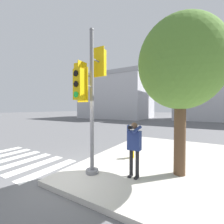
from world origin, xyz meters
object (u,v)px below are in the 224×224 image
at_px(traffic_signal_pole, 89,85).
at_px(fire_hydrant, 132,150).
at_px(street_tree, 181,64).
at_px(person_photographer, 134,144).

height_order(traffic_signal_pole, fire_hydrant, traffic_signal_pole).
bearing_deg(traffic_signal_pole, street_tree, 27.54).
relative_size(person_photographer, street_tree, 0.34).
distance_m(traffic_signal_pole, street_tree, 3.00).
distance_m(traffic_signal_pole, fire_hydrant, 3.34).
distance_m(person_photographer, fire_hydrant, 1.91).
bearing_deg(fire_hydrant, person_photographer, -64.86).
height_order(person_photographer, street_tree, street_tree).
bearing_deg(traffic_signal_pole, fire_hydrant, 72.34).
distance_m(street_tree, fire_hydrant, 3.79).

